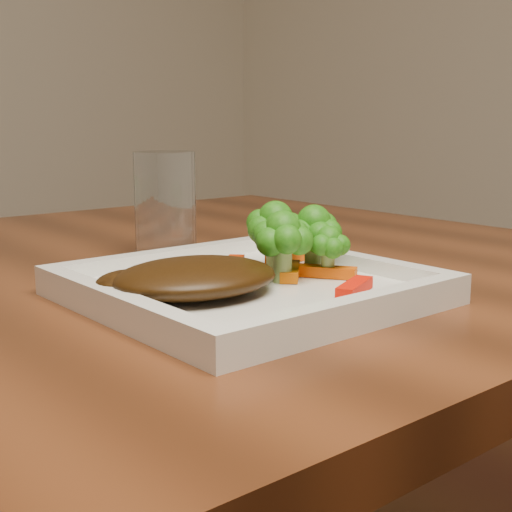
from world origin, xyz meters
TOP-DOWN VIEW (x-y plane):
  - plate at (0.14, -0.31)m, footprint 0.27×0.27m
  - steak at (0.08, -0.31)m, footprint 0.16×0.13m
  - broccoli_0 at (0.20, -0.28)m, footprint 0.07×0.07m
  - broccoli_1 at (0.22, -0.31)m, footprint 0.07×0.07m
  - broccoli_2 at (0.21, -0.33)m, footprint 0.06×0.06m
  - broccoli_3 at (0.17, -0.32)m, footprint 0.06×0.06m
  - carrot_0 at (0.18, -0.39)m, footprint 0.06×0.04m
  - carrot_3 at (0.23, -0.26)m, footprint 0.06×0.03m
  - carrot_4 at (0.16, -0.25)m, footprint 0.05×0.05m
  - carrot_5 at (0.21, -0.33)m, footprint 0.04×0.05m
  - carrot_6 at (0.19, -0.31)m, footprint 0.05×0.05m
  - drinking_glass at (0.17, -0.13)m, footprint 0.09×0.09m

SIDE VIEW (x-z plane):
  - plate at x=0.14m, z-range 0.75..0.76m
  - carrot_0 at x=0.18m, z-range 0.76..0.77m
  - carrot_3 at x=0.23m, z-range 0.76..0.77m
  - carrot_4 at x=0.16m, z-range 0.76..0.77m
  - carrot_5 at x=0.21m, z-range 0.76..0.77m
  - carrot_6 at x=0.19m, z-range 0.76..0.77m
  - steak at x=0.08m, z-range 0.76..0.79m
  - broccoli_2 at x=0.21m, z-range 0.76..0.82m
  - broccoli_3 at x=0.17m, z-range 0.76..0.82m
  - broccoli_1 at x=0.22m, z-range 0.76..0.83m
  - broccoli_0 at x=0.20m, z-range 0.76..0.83m
  - drinking_glass at x=0.17m, z-range 0.75..0.87m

